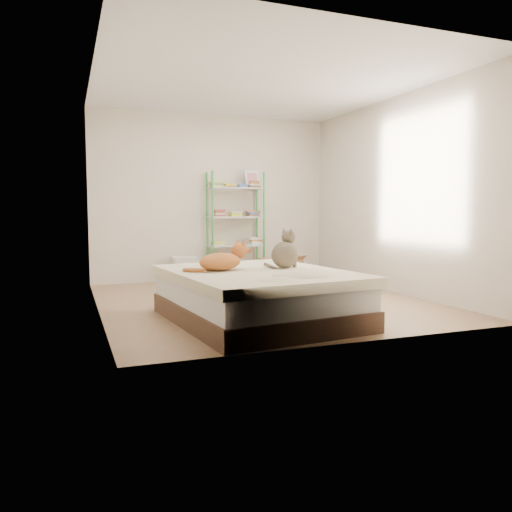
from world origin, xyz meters
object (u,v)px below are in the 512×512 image
bed (257,296)px  orange_cat (220,259)px  cardboard_box (280,271)px  shelf_unit (236,224)px  grey_cat (285,249)px  white_bin (184,270)px

bed → orange_cat: bearing=153.7°
cardboard_box → orange_cat: bearing=-135.3°
bed → shelf_unit: size_ratio=1.22×
grey_cat → white_bin: size_ratio=0.98×
bed → grey_cat: size_ratio=5.39×
grey_cat → shelf_unit: shelf_unit is taller
bed → grey_cat: 0.58m
cardboard_box → shelf_unit: bearing=121.1°
shelf_unit → cardboard_box: (0.51, -0.59, -0.70)m
grey_cat → cardboard_box: (0.92, 2.22, -0.51)m
cardboard_box → white_bin: cardboard_box is taller
grey_cat → cardboard_box: bearing=-55.5°
bed → white_bin: bearing=85.6°
orange_cat → grey_cat: bearing=-20.8°
cardboard_box → grey_cat: bearing=-121.8°
shelf_unit → cardboard_box: 1.05m
white_bin → shelf_unit: bearing=2.1°
orange_cat → white_bin: bearing=64.9°
bed → cardboard_box: bearing=55.4°
bed → grey_cat: (0.35, 0.11, 0.45)m
orange_cat → white_bin: (0.26, 2.77, -0.41)m
cardboard_box → bed: bearing=-127.7°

